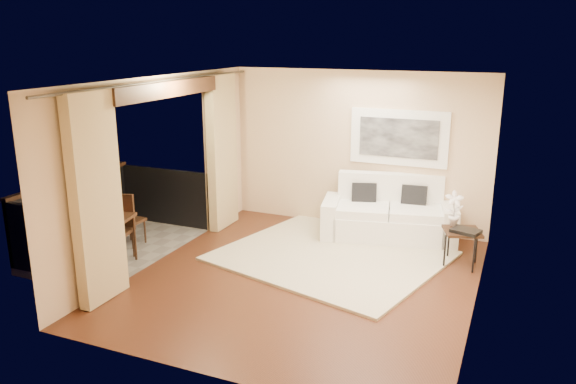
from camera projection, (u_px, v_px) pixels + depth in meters
The scene contains 18 objects.
floor at pixel (304, 279), 7.75m from camera, with size 5.00×5.00×0.00m, color #502917.
room_shell at pixel (164, 89), 7.87m from camera, with size 5.00×6.40×5.00m.
balcony at pixel (111, 235), 8.95m from camera, with size 1.81×2.60×1.17m.
curtains at pixel (170, 171), 8.19m from camera, with size 0.16×4.80×2.64m.
artwork at pixel (399, 138), 9.24m from camera, with size 1.62×0.07×0.92m.
rug at pixel (331, 256), 8.51m from camera, with size 3.08×2.68×0.04m, color beige.
sofa at pixel (389, 216), 9.25m from camera, with size 2.29×1.34×1.03m.
side_table at pixel (462, 234), 8.08m from camera, with size 0.63×0.63×0.54m.
tray at pixel (466, 231), 7.96m from camera, with size 0.38×0.28×0.05m, color black.
orchid at pixel (454, 209), 8.19m from camera, with size 0.27×0.19×0.52m, color white.
bistro_table at pixel (109, 222), 8.13m from camera, with size 0.72×0.72×0.71m.
balcony_chair_far at pixel (126, 216), 8.83m from camera, with size 0.39×0.39×0.87m.
balcony_chair_near at pixel (119, 222), 8.35m from camera, with size 0.51×0.52×0.98m.
ice_bucket at pixel (105, 207), 8.25m from camera, with size 0.18×0.18×0.20m, color silver.
candle at pixel (121, 212), 8.23m from camera, with size 0.06×0.06×0.07m, color red.
vase at pixel (96, 214), 7.94m from camera, with size 0.04×0.04×0.18m, color white.
glass_a at pixel (112, 216), 7.95m from camera, with size 0.06×0.06×0.12m, color white.
glass_b at pixel (116, 214), 8.03m from camera, with size 0.06×0.06×0.12m, color silver.
Camera 1 is at (2.58, -6.66, 3.24)m, focal length 35.00 mm.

